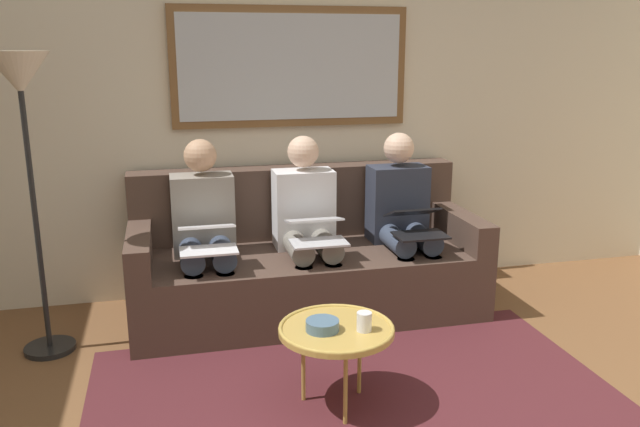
% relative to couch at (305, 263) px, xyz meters
% --- Properties ---
extents(wall_rear, '(6.00, 0.12, 2.60)m').
position_rel_couch_xyz_m(wall_rear, '(0.00, -0.48, 0.99)').
color(wall_rear, beige).
rests_on(wall_rear, ground_plane).
extents(area_rug, '(2.60, 1.80, 0.01)m').
position_rel_couch_xyz_m(area_rug, '(0.00, 1.27, -0.31)').
color(area_rug, '#4C1E23').
rests_on(area_rug, ground_plane).
extents(couch, '(2.20, 0.90, 0.90)m').
position_rel_couch_xyz_m(couch, '(0.00, 0.00, 0.00)').
color(couch, '#4C382D').
rests_on(couch, ground_plane).
extents(framed_mirror, '(1.59, 0.05, 0.78)m').
position_rel_couch_xyz_m(framed_mirror, '(0.00, -0.39, 1.24)').
color(framed_mirror, brown).
extents(coffee_table, '(0.55, 0.55, 0.42)m').
position_rel_couch_xyz_m(coffee_table, '(0.12, 1.22, 0.08)').
color(coffee_table, tan).
rests_on(coffee_table, ground_plane).
extents(cup, '(0.07, 0.07, 0.09)m').
position_rel_couch_xyz_m(cup, '(0.00, 1.28, 0.14)').
color(cup, silver).
rests_on(cup, coffee_table).
extents(bowl, '(0.16, 0.16, 0.05)m').
position_rel_couch_xyz_m(bowl, '(0.19, 1.23, 0.12)').
color(bowl, slate).
rests_on(bowl, coffee_table).
extents(person_left, '(0.38, 0.58, 1.14)m').
position_rel_couch_xyz_m(person_left, '(-0.64, 0.07, 0.30)').
color(person_left, '#2D3342').
rests_on(person_left, couch).
extents(laptop_black, '(0.31, 0.36, 0.16)m').
position_rel_couch_xyz_m(laptop_black, '(-0.64, 0.30, 0.32)').
color(laptop_black, black).
extents(person_middle, '(0.38, 0.58, 1.14)m').
position_rel_couch_xyz_m(person_middle, '(0.00, 0.07, 0.30)').
color(person_middle, silver).
rests_on(person_middle, couch).
extents(laptop_silver, '(0.33, 0.32, 0.14)m').
position_rel_couch_xyz_m(laptop_silver, '(0.00, 0.32, 0.31)').
color(laptop_silver, silver).
extents(person_right, '(0.38, 0.58, 1.14)m').
position_rel_couch_xyz_m(person_right, '(0.64, 0.07, 0.30)').
color(person_right, gray).
rests_on(person_right, couch).
extents(laptop_white, '(0.32, 0.32, 0.14)m').
position_rel_couch_xyz_m(laptop_white, '(0.64, 0.32, 0.31)').
color(laptop_white, white).
extents(standing_lamp, '(0.32, 0.32, 1.66)m').
position_rel_couch_xyz_m(standing_lamp, '(1.55, 0.27, 1.06)').
color(standing_lamp, black).
rests_on(standing_lamp, ground_plane).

